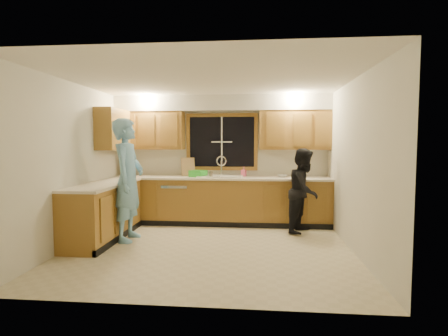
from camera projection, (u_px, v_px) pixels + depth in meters
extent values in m
plane|color=beige|center=(209.00, 248.00, 5.26)|extent=(4.20, 4.20, 0.00)
plane|color=white|center=(209.00, 80.00, 5.08)|extent=(4.20, 4.20, 0.00)
plane|color=silver|center=(222.00, 159.00, 7.05)|extent=(4.20, 0.00, 4.20)
plane|color=silver|center=(74.00, 164.00, 5.36)|extent=(0.00, 3.80, 3.80)
plane|color=silver|center=(355.00, 166.00, 4.97)|extent=(0.00, 3.80, 3.80)
cube|color=olive|center=(220.00, 201.00, 6.81)|extent=(4.20, 0.60, 0.88)
cube|color=olive|center=(104.00, 212.00, 5.74)|extent=(0.60, 1.90, 0.88)
cube|color=#F6E6CF|center=(220.00, 178.00, 6.77)|extent=(4.20, 0.63, 0.04)
cube|color=#F6E6CF|center=(104.00, 185.00, 5.70)|extent=(0.63, 1.90, 0.04)
cube|color=olive|center=(150.00, 131.00, 6.98)|extent=(1.35, 0.33, 0.75)
cube|color=olive|center=(295.00, 130.00, 6.72)|extent=(1.35, 0.33, 0.75)
cube|color=olive|center=(113.00, 130.00, 6.42)|extent=(0.33, 0.90, 0.75)
cube|color=beige|center=(221.00, 103.00, 6.80)|extent=(4.20, 0.35, 0.30)
cube|color=black|center=(222.00, 142.00, 7.02)|extent=(1.30, 0.01, 1.00)
cube|color=olive|center=(222.00, 115.00, 6.98)|extent=(1.44, 0.03, 0.07)
cube|color=olive|center=(222.00, 168.00, 7.05)|extent=(1.44, 0.03, 0.07)
cube|color=olive|center=(188.00, 142.00, 7.08)|extent=(0.07, 0.03, 1.00)
cube|color=olive|center=(256.00, 142.00, 6.95)|extent=(0.07, 0.03, 1.00)
cube|color=white|center=(220.00, 176.00, 6.78)|extent=(0.86, 0.52, 0.03)
cube|color=white|center=(210.00, 181.00, 6.80)|extent=(0.38, 0.42, 0.18)
cube|color=white|center=(231.00, 181.00, 6.77)|extent=(0.38, 0.42, 0.18)
cylinder|color=silver|center=(221.00, 168.00, 6.97)|extent=(0.04, 0.04, 0.28)
torus|color=silver|center=(221.00, 161.00, 6.96)|extent=(0.21, 0.03, 0.21)
cube|color=white|center=(178.00, 202.00, 6.88)|extent=(0.60, 0.56, 0.82)
cube|color=white|center=(87.00, 219.00, 5.17)|extent=(0.58, 0.75, 0.90)
imported|color=#7ABBE8|center=(128.00, 180.00, 5.63)|extent=(0.48, 0.72, 1.97)
imported|color=black|center=(304.00, 191.00, 6.14)|extent=(0.83, 0.90, 1.48)
cube|color=olive|center=(129.00, 170.00, 6.97)|extent=(0.17, 0.16, 0.24)
cube|color=tan|center=(188.00, 167.00, 7.03)|extent=(0.29, 0.20, 0.36)
cube|color=green|center=(198.00, 174.00, 6.79)|extent=(0.36, 0.35, 0.13)
imported|color=#FF618C|center=(244.00, 172.00, 6.90)|extent=(0.11, 0.11, 0.19)
imported|color=silver|center=(282.00, 176.00, 6.74)|extent=(0.20, 0.20, 0.05)
cylinder|color=tan|center=(201.00, 175.00, 6.70)|extent=(0.08, 0.08, 0.11)
cylinder|color=tan|center=(211.00, 175.00, 6.58)|extent=(0.08, 0.08, 0.12)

